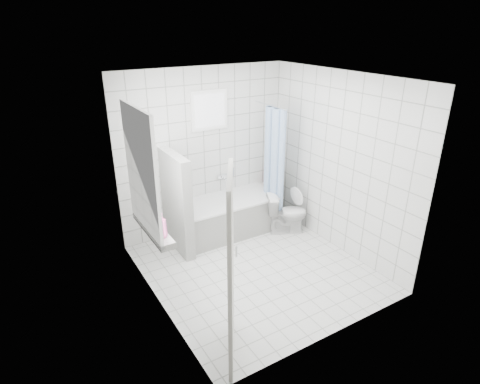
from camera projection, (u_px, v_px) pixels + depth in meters
ground at (255, 269)px, 5.61m from camera, size 3.00×3.00×0.00m
ceiling at (259, 77)px, 4.58m from camera, size 3.00×3.00×0.00m
wall_back at (204, 152)px, 6.27m from camera, size 2.80×0.02×2.60m
wall_front at (341, 232)px, 3.91m from camera, size 2.80×0.02×2.60m
wall_left at (151, 207)px, 4.43m from camera, size 0.02×3.00×2.60m
wall_right at (338, 164)px, 5.76m from camera, size 0.02×3.00×2.60m
window_left at (144, 173)px, 4.56m from camera, size 0.01×0.90×1.40m
window_back at (210, 110)px, 6.03m from camera, size 0.50×0.01×0.50m
window_sill at (153, 229)px, 4.88m from camera, size 0.18×1.02×0.08m
door at (231, 271)px, 3.82m from camera, size 0.45×0.70×2.00m
bathtub at (228, 216)px, 6.47m from camera, size 1.62×0.77×0.58m
partition_wall at (177, 203)px, 5.83m from camera, size 0.15×0.85×1.50m
tiled_ledge at (270, 198)px, 7.16m from camera, size 0.40×0.24×0.55m
toilet at (287, 213)px, 6.48m from camera, size 0.73×0.59×0.65m
curtain_rod at (270, 105)px, 6.13m from camera, size 0.02×0.80×0.02m
shower_curtain at (273, 163)px, 6.38m from camera, size 0.14×0.48×1.78m
tub_faucet at (223, 176)px, 6.56m from camera, size 0.18×0.06×0.06m
sill_bottles at (155, 219)px, 4.75m from camera, size 0.18×0.57×0.30m
ledge_bottles at (271, 178)px, 6.98m from camera, size 0.16×0.16×0.25m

